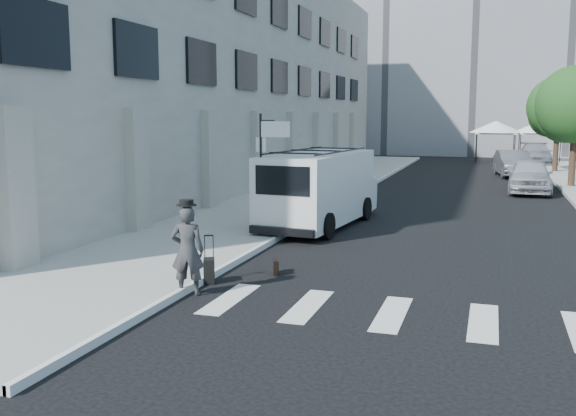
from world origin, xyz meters
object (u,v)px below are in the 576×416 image
Objects in this scene: parked_car_c at (535,154)px; parked_car_a at (530,176)px; businessman at (188,251)px; cargo_van at (320,189)px; suitcase at (209,270)px; parked_car_b at (513,164)px; briefcase at (276,267)px.

parked_car_a is at bearing -93.90° from parked_car_c.
businessman is 0.28× the size of cargo_van.
businessman is 1.19m from suitcase.
briefcase is at bearing -110.16° from parked_car_b.
parked_car_a reaches higher than parked_car_c.
parked_car_b reaches higher than suitcase.
cargo_van is 1.18× the size of parked_car_c.
parked_car_b is (-0.54, 8.31, -0.03)m from parked_car_a.
cargo_van is (0.42, 8.74, 0.32)m from businessman.
businessman is at bearing -112.93° from suitcase.
businessman is 0.38× the size of parked_car_b.
parked_car_c reaches higher than parked_car_b.
parked_car_c is (8.70, 37.75, 0.53)m from suitcase.
cargo_van is (0.42, 7.74, 0.96)m from suitcase.
suitcase is at bearing -102.92° from parked_car_c.
businessman reaches higher than parked_car_a.
businessman is 21.81m from parked_car_a.
businessman is at bearing -137.03° from briefcase.
cargo_van is 1.38× the size of parked_car_b.
parked_car_c is (7.58, 36.56, 0.63)m from briefcase.
parked_car_a is (6.31, 18.31, 0.64)m from briefcase.
parked_car_c is at bearing 58.43° from briefcase.
parked_car_c reaches higher than suitcase.
cargo_van is at bearing -105.36° from parked_car_c.
parked_car_a is 8.33m from parked_car_b.
businessman reaches higher than suitcase.
parked_car_a is 18.29m from parked_car_c.
cargo_van is at bearing 63.90° from suitcase.
businessman is 39.71m from parked_car_c.
suitcase is (-0.00, 1.00, -0.64)m from businessman.
parked_car_b is at bearing 57.90° from briefcase.
suitcase is at bearing -111.86° from parked_car_b.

